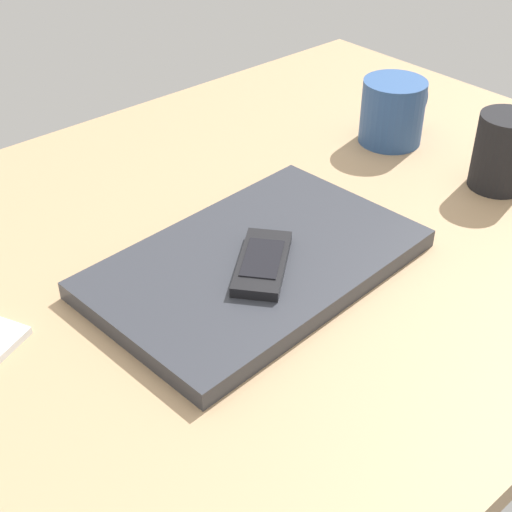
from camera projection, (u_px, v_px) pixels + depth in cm
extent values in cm
cube|color=tan|center=(236.00, 252.00, 84.79)|extent=(120.00, 80.00, 3.00)
cube|color=#33353D|center=(256.00, 263.00, 78.77)|extent=(37.01, 24.61, 2.07)
cube|color=black|center=(262.00, 263.00, 76.06)|extent=(11.72, 10.83, 1.16)
cube|color=black|center=(262.00, 258.00, 75.68)|extent=(7.76, 7.32, 0.14)
cylinder|color=#2D518C|center=(392.00, 112.00, 102.29)|extent=(8.95, 8.95, 9.13)
torus|color=#2D518C|center=(414.00, 102.00, 104.90)|extent=(6.01, 0.90, 6.01)
cylinder|color=black|center=(502.00, 152.00, 91.61)|extent=(7.26, 7.26, 9.86)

